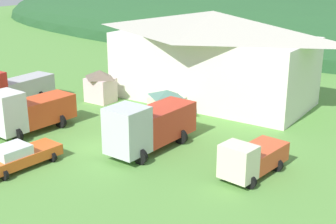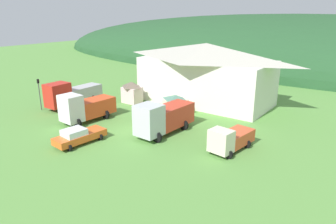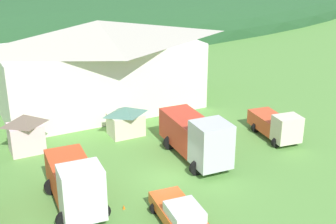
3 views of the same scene
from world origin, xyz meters
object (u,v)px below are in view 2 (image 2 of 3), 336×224
Objects in this scene: heavy_rig_white at (85,107)px; service_pickup_orange at (79,136)px; depot_building at (206,72)px; traffic_cone_near_pickup at (91,129)px; tow_truck_silver at (163,117)px; play_shed_pink at (132,92)px; light_truck_cream at (230,139)px; crane_truck_red at (71,94)px; play_shed_cream at (176,104)px; traffic_light_west at (39,91)px.

heavy_rig_white is 1.26× the size of service_pickup_orange.
depot_building is 21.28m from service_pickup_orange.
traffic_cone_near_pickup is at bearing -105.51° from depot_building.
depot_building is at bearing 178.11° from service_pickup_orange.
depot_building is 14.14m from tow_truck_silver.
play_shed_pink is (-8.45, -6.52, -2.80)m from depot_building.
crane_truck_red is at bearing -83.58° from light_truck_cream.
light_truck_cream is at bearing 14.85° from traffic_cone_near_pickup.
play_shed_cream is 0.38× the size of tow_truck_silver.
tow_truck_silver is (9.93, 2.32, 0.11)m from heavy_rig_white.
heavy_rig_white reaches higher than service_pickup_orange.
depot_building is at bearing 45.91° from traffic_light_west.
heavy_rig_white is 1.25× the size of light_truck_cream.
traffic_light_west is at bearing -134.09° from depot_building.
tow_truck_silver is at bearing -66.21° from play_shed_cream.
play_shed_cream is 8.10m from play_shed_pink.
heavy_rig_white is 17.90m from light_truck_cream.
heavy_rig_white reaches higher than play_shed_pink.
depot_building is at bearing 86.93° from play_shed_cream.
depot_building is 6.38× the size of play_shed_pink.
crane_truck_red is at bearing -89.05° from tow_truck_silver.
depot_building is 18.68m from traffic_cone_near_pickup.
heavy_rig_white is at bearing -73.56° from tow_truck_silver.
traffic_cone_near_pickup is at bearing 63.49° from heavy_rig_white.
play_shed_cream reaches higher than traffic_cone_near_pickup.
tow_truck_silver is (16.56, -0.67, 0.07)m from crane_truck_red.
heavy_rig_white is at bearing -114.75° from depot_building.
play_shed_pink is at bearing 176.46° from play_shed_cream.
traffic_cone_near_pickup is (9.15, -4.49, -1.82)m from crane_truck_red.
tow_truck_silver is at bearing 86.43° from crane_truck_red.
traffic_light_west reaches higher than play_shed_pink.
depot_building is 17.81m from heavy_rig_white.
traffic_cone_near_pickup is (-2.19, 3.31, -0.83)m from service_pickup_orange.
service_pickup_orange is at bearing 54.19° from crane_truck_red.
play_shed_cream is 0.43× the size of heavy_rig_white.
service_pickup_orange is 14.09m from traffic_light_west.
service_pickup_orange is (5.79, -14.29, -0.77)m from play_shed_pink.
tow_truck_silver is (2.93, -6.65, 0.60)m from play_shed_cream.
play_shed_cream reaches higher than service_pickup_orange.
depot_building reaches higher than heavy_rig_white.
tow_truck_silver is (11.01, -7.15, 0.29)m from play_shed_pink.
depot_building is 19.28m from crane_truck_red.
crane_truck_red is 10.35m from traffic_cone_near_pickup.
traffic_light_west is (-7.51, -9.96, 1.00)m from play_shed_pink.
service_pickup_orange is at bearing -32.94° from tow_truck_silver.
crane_truck_red reaches higher than play_shed_cream.
heavy_rig_white is 10.20m from tow_truck_silver.
play_shed_cream is at bearing 112.45° from crane_truck_red.
light_truck_cream is (7.78, 0.21, -0.68)m from tow_truck_silver.
heavy_rig_white is at bearing 3.23° from traffic_light_west.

